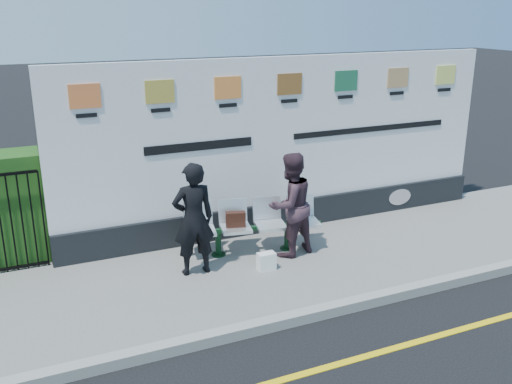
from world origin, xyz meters
TOP-DOWN VIEW (x-y plane):
  - ground at (0.00, 0.00)m, footprint 80.00×80.00m
  - pavement at (0.00, 2.50)m, footprint 14.00×3.00m
  - kerb at (0.00, 1.00)m, footprint 14.00×0.18m
  - yellow_line at (0.00, 0.00)m, footprint 14.00×0.10m
  - billboard at (0.50, 3.85)m, footprint 8.00×0.30m
  - bench at (-0.49, 3.03)m, footprint 2.23×0.97m
  - woman_left at (-1.58, 2.70)m, footprint 0.63×0.42m
  - woman_right at (0.01, 2.73)m, footprint 0.94×0.81m
  - handbag_brown at (-0.77, 3.09)m, footprint 0.33×0.21m
  - carrier_bag_white at (-0.57, 2.35)m, footprint 0.27×0.16m

SIDE VIEW (x-z plane):
  - ground at x=0.00m, z-range 0.00..0.00m
  - yellow_line at x=0.00m, z-range 0.00..0.01m
  - pavement at x=0.00m, z-range 0.00..0.12m
  - kerb at x=0.00m, z-range 0.00..0.14m
  - carrier_bag_white at x=-0.57m, z-range 0.12..0.39m
  - bench at x=-0.49m, z-range 0.12..0.58m
  - handbag_brown at x=-0.77m, z-range 0.58..0.83m
  - woman_right at x=0.01m, z-range 0.12..1.78m
  - woman_left at x=-1.58m, z-range 0.12..1.81m
  - billboard at x=0.50m, z-range -0.08..2.92m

